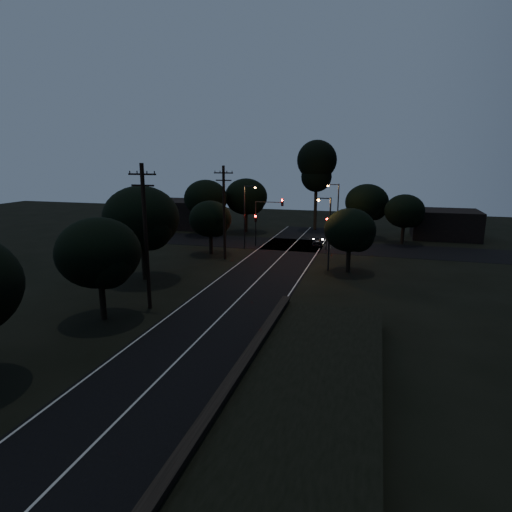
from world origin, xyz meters
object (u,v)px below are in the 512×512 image
Objects in this scene: utility_pole_far at (224,211)px; signal_right at (327,228)px; tall_pine at (317,166)px; streetlight_a at (246,212)px; streetlight_c at (328,229)px; car at (317,242)px; streetlight_b at (336,210)px; utility_pole_mid at (146,235)px; signal_mast at (268,213)px; signal_left at (256,225)px.

signal_right is at bearing 37.00° from utility_pole_far.
signal_right is (10.60, 7.99, -2.65)m from utility_pole_far.
streetlight_a is (-6.31, -17.00, -5.45)m from tall_pine.
car is at bearing 102.14° from streetlight_c.
streetlight_c is at bearing -87.86° from streetlight_b.
utility_pole_mid is 1.47× the size of streetlight_c.
streetlight_c is (11.83, -2.00, -1.13)m from utility_pole_far.
streetlight_a and streetlight_b have the same top height.
streetlight_b is 4.91m from car.
streetlight_c reaches higher than signal_right.
tall_pine is at bearing 73.07° from utility_pole_far.
signal_mast is 1.87× the size of car.
utility_pole_far is 8.53m from signal_left.
streetlight_b is (11.31, 29.00, -1.10)m from utility_pole_mid.
car is at bearing 26.41° from streetlight_a.
signal_left is 2.26m from signal_mast.
signal_mast is at bearing 68.89° from utility_pole_far.
tall_pine reaches higher than utility_pole_mid.
streetlight_a reaches higher than signal_right.
signal_left is 9.20m from signal_right.
streetlight_c is 2.24× the size of car.
streetlight_b is (10.61, 6.00, 0.00)m from streetlight_a.
utility_pole_far is 14.61m from car.
utility_pole_far is 2.56× the size of signal_right.
utility_pole_far is 1.40× the size of streetlight_c.
utility_pole_mid is 31.15m from streetlight_b.
tall_pine reaches higher than signal_mast.
streetlight_c is at bearing 51.74° from utility_pole_mid.
signal_mast is (-7.51, 0.00, 1.50)m from signal_right.
signal_left is 1.00× the size of signal_right.
streetlight_b reaches higher than signal_left.
signal_mast is (3.09, 24.99, -1.40)m from utility_pole_mid.
signal_left is 10.84m from streetlight_b.
signal_left is 0.51× the size of streetlight_b.
signal_right is 10.18m from streetlight_c.
signal_right is 0.66× the size of signal_mast.
streetlight_a is at bearing 21.74° from car.
streetlight_b is 2.39× the size of car.
streetlight_a is at bearing 88.27° from utility_pole_mid.
utility_pole_mid is at bearing -128.26° from streetlight_c.
utility_pole_far is at bearing -143.00° from signal_right.
utility_pole_far is at bearing -133.30° from streetlight_b.
utility_pole_mid reaches higher than utility_pole_far.
utility_pole_mid is 29.20m from car.
streetlight_b is (11.31, 12.00, -0.85)m from utility_pole_far.
streetlight_c is (4.83, -25.00, -5.74)m from tall_pine.
tall_pine is at bearing 75.38° from signal_mast.
signal_right is at bearing 67.01° from utility_pole_mid.
tall_pine is at bearing 111.38° from streetlight_b.
streetlight_c reaches higher than signal_mast.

